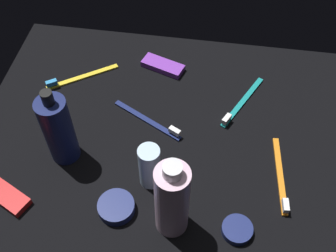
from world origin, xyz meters
The scene contains 12 objects.
ground_plane centered at (0.00, 0.00, -0.60)cm, with size 84.00×64.00×1.20cm, color black.
lotion_bottle centered at (20.38, 8.15, 8.29)cm, with size 5.94×5.94×18.95cm.
bodywash_bottle centered at (-3.76, 20.25, 9.06)cm, with size 6.03×6.03×19.64cm.
deodorant_stick centered at (1.77, 11.84, 5.17)cm, with size 4.23×4.23×10.33cm, color silver.
toothbrush_orange centered at (-24.05, 7.94, 0.61)cm, with size 2.84×18.03×2.10cm.
toothbrush_navy centered at (4.19, -2.53, 0.61)cm, with size 16.49×9.43×2.10cm.
toothbrush_teal centered at (-15.17, -10.71, 0.61)cm, with size 9.26×16.57×2.10cm.
toothbrush_yellow centered at (24.03, -13.34, 0.61)cm, with size 15.56×11.11×2.10cm.
snack_bar_red centered at (28.94, 19.77, 0.75)cm, with size 10.40×4.00×1.50cm, color red.
snack_bar_purple centered at (4.34, -20.18, 0.75)cm, with size 10.40×4.00×1.50cm, color purple.
cream_tin_left centered at (-15.89, 20.17, 0.77)cm, with size 5.74×5.74×1.54cm, color navy.
cream_tin_right centered at (7.01, 19.19, 1.03)cm, with size 7.04×7.04×2.06cm, color navy.
Camera 1 is at (-8.04, 53.01, 72.08)cm, focal length 44.11 mm.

